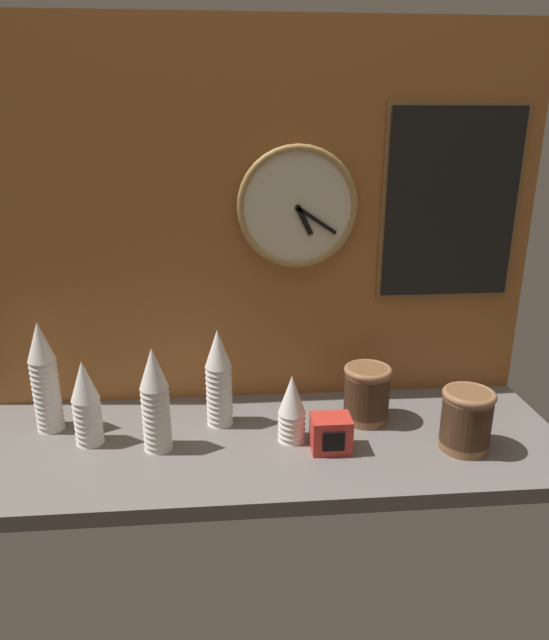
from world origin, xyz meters
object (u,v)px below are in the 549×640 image
(wall_clock, at_px, (298,207))
(bowl_stack_far_right, at_px, (466,419))
(cup_stack_center_right, at_px, (292,408))
(cup_stack_left, at_px, (86,403))
(cup_stack_far_left, at_px, (44,377))
(menu_board, at_px, (451,204))
(bowl_stack_right, at_px, (367,393))
(cup_stack_center_left, at_px, (155,399))
(cup_stack_center, at_px, (219,378))
(napkin_dispenser, at_px, (331,433))

(wall_clock, bearing_deg, bowl_stack_far_right, -39.95)
(cup_stack_center_right, distance_m, wall_clock, 0.54)
(cup_stack_center_right, bearing_deg, bowl_stack_far_right, -10.12)
(cup_stack_left, xyz_separation_m, cup_stack_far_left, (-0.12, 0.08, 0.04))
(cup_stack_left, distance_m, menu_board, 1.12)
(bowl_stack_right, relative_size, bowl_stack_far_right, 1.00)
(bowl_stack_far_right, bearing_deg, cup_stack_far_left, 170.02)
(cup_stack_center_right, distance_m, bowl_stack_right, 0.24)
(cup_stack_center_left, distance_m, bowl_stack_far_right, 0.78)
(bowl_stack_far_right, relative_size, menu_board, 0.29)
(cup_stack_left, relative_size, cup_stack_center, 0.83)
(napkin_dispenser, bearing_deg, wall_clock, 99.90)
(cup_stack_center_right, bearing_deg, cup_stack_far_left, 170.11)
(bowl_stack_right, bearing_deg, wall_clock, 137.32)
(bowl_stack_right, bearing_deg, cup_stack_center, 177.86)
(bowl_stack_far_right, bearing_deg, cup_stack_center, 163.80)
(menu_board, bearing_deg, bowl_stack_right, -145.83)
(napkin_dispenser, bearing_deg, bowl_stack_right, 48.95)
(cup_stack_center, height_order, napkin_dispenser, cup_stack_center)
(cup_stack_far_left, relative_size, wall_clock, 0.92)
(cup_stack_far_left, relative_size, napkin_dispenser, 3.07)
(cup_stack_far_left, relative_size, menu_board, 0.56)
(cup_stack_center, relative_size, bowl_stack_right, 1.72)
(cup_stack_center_left, distance_m, cup_stack_center_right, 0.35)
(cup_stack_center, xyz_separation_m, bowl_stack_far_right, (0.62, -0.18, -0.05))
(cup_stack_left, distance_m, cup_stack_center_left, 0.19)
(cup_stack_center_right, xyz_separation_m, napkin_dispenser, (0.09, -0.06, -0.05))
(cup_stack_center_left, bearing_deg, cup_stack_center, 36.62)
(cup_stack_center, height_order, cup_stack_center_left, same)
(cup_stack_center_left, xyz_separation_m, napkin_dispenser, (0.44, -0.04, -0.09))
(cup_stack_left, relative_size, menu_board, 0.42)
(napkin_dispenser, bearing_deg, cup_stack_center_left, 174.43)
(cup_stack_left, bearing_deg, napkin_dispenser, -7.93)
(cup_stack_center_right, bearing_deg, cup_stack_center, 151.19)
(cup_stack_center_right, xyz_separation_m, wall_clock, (0.04, 0.25, 0.48))
(cup_stack_center_right, height_order, bowl_stack_far_right, cup_stack_center_right)
(cup_stack_center_left, bearing_deg, wall_clock, 34.74)
(cup_stack_center, xyz_separation_m, cup_stack_center_left, (-0.16, -0.12, 0.00))
(menu_board, xyz_separation_m, napkin_dispenser, (-0.38, -0.32, -0.53))
(cup_stack_center_left, height_order, cup_stack_center_right, cup_stack_center_left)
(cup_stack_left, xyz_separation_m, wall_clock, (0.56, 0.22, 0.46))
(cup_stack_center, relative_size, menu_board, 0.51)
(cup_stack_left, height_order, wall_clock, wall_clock)
(cup_stack_center, relative_size, napkin_dispenser, 2.76)
(bowl_stack_right, xyz_separation_m, menu_board, (0.26, 0.17, 0.49))
(napkin_dispenser, bearing_deg, cup_stack_center_right, 149.21)
(bowl_stack_right, distance_m, menu_board, 0.58)
(bowl_stack_right, bearing_deg, cup_stack_far_left, 178.35)
(wall_clock, distance_m, menu_board, 0.44)
(menu_board, bearing_deg, cup_stack_center_right, -151.15)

